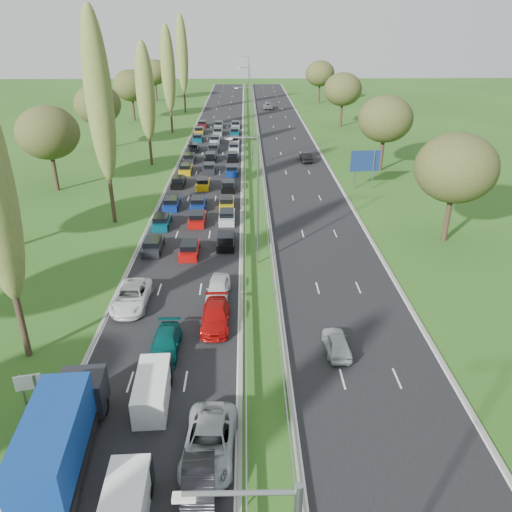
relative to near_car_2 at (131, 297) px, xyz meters
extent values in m
plane|color=#254D18|center=(10.27, 44.54, -0.80)|extent=(260.00, 260.00, 0.00)
cube|color=black|center=(3.52, 47.04, -0.80)|extent=(10.50, 215.00, 0.04)
cube|color=black|center=(17.02, 47.04, -0.80)|extent=(10.50, 215.00, 0.04)
cube|color=gray|center=(9.12, 47.04, -0.25)|extent=(0.06, 215.00, 0.32)
cube|color=gray|center=(11.42, 47.04, -0.25)|extent=(0.06, 215.00, 0.32)
cylinder|color=gray|center=(10.27, 7.54, 5.20)|extent=(0.18, 0.18, 12.00)
cylinder|color=gray|center=(10.27, 42.54, 5.20)|extent=(0.18, 0.18, 12.00)
cylinder|color=gray|center=(10.27, 77.54, 5.20)|extent=(0.18, 0.18, 12.00)
cylinder|color=gray|center=(10.27, 112.54, 5.20)|extent=(0.18, 0.18, 12.00)
cylinder|color=#2D2116|center=(-5.73, -6.46, 2.80)|extent=(0.44, 0.44, 7.20)
cylinder|color=#2D2116|center=(-5.73, 18.54, 3.16)|extent=(0.44, 0.44, 7.92)
ellipsoid|color=#58682C|center=(-5.73, 18.54, 12.84)|extent=(2.80, 2.80, 17.60)
cylinder|color=#2D2116|center=(-5.73, 43.54, 2.44)|extent=(0.44, 0.44, 6.48)
ellipsoid|color=#58682C|center=(-5.73, 43.54, 10.36)|extent=(2.80, 2.80, 14.40)
cylinder|color=#2D2116|center=(-5.73, 68.54, 2.80)|extent=(0.44, 0.44, 7.20)
ellipsoid|color=#58682C|center=(-5.73, 68.54, 11.60)|extent=(2.80, 2.80, 16.00)
cylinder|color=#2D2116|center=(-5.73, 93.54, 3.16)|extent=(0.44, 0.44, 7.92)
ellipsoid|color=#58682C|center=(-5.73, 93.54, 12.84)|extent=(2.80, 2.80, 17.60)
cylinder|color=#2D2116|center=(-16.23, 30.54, 1.62)|extent=(0.56, 0.56, 4.84)
ellipsoid|color=#38471E|center=(-16.23, 30.54, 6.90)|extent=(8.00, 8.00, 6.80)
cylinder|color=#2D2116|center=(-16.23, 54.54, 1.62)|extent=(0.56, 0.56, 4.84)
ellipsoid|color=#38471E|center=(-16.23, 54.54, 6.90)|extent=(8.00, 8.00, 6.80)
cylinder|color=#2D2116|center=(-16.23, 82.54, 1.62)|extent=(0.56, 0.56, 4.84)
ellipsoid|color=#38471E|center=(-16.23, 82.54, 6.90)|extent=(8.00, 8.00, 6.80)
cylinder|color=#2D2116|center=(-16.23, 114.54, 1.62)|extent=(0.56, 0.56, 4.84)
ellipsoid|color=#38471E|center=(-16.23, 114.54, 6.90)|extent=(8.00, 8.00, 6.80)
cylinder|color=#2D2116|center=(29.77, 12.54, 1.62)|extent=(0.56, 0.56, 4.84)
ellipsoid|color=#38471E|center=(29.77, 12.54, 6.90)|extent=(8.00, 8.00, 6.80)
cylinder|color=#2D2116|center=(29.77, 39.54, 1.62)|extent=(0.56, 0.56, 4.84)
ellipsoid|color=#38471E|center=(29.77, 39.54, 6.90)|extent=(8.00, 8.00, 6.80)
cylinder|color=#2D2116|center=(29.77, 74.54, 1.62)|extent=(0.56, 0.56, 4.84)
ellipsoid|color=#38471E|center=(29.77, 74.54, 6.90)|extent=(8.00, 8.00, 6.80)
cylinder|color=#2D2116|center=(29.77, 109.54, 1.62)|extent=(0.56, 0.56, 4.84)
ellipsoid|color=#38471E|center=(29.77, 109.54, 6.90)|extent=(8.00, 8.00, 6.80)
cube|color=black|center=(-0.04, 10.49, -0.36)|extent=(1.75, 4.00, 0.80)
cube|color=#053F4C|center=(-0.17, 17.08, -0.36)|extent=(1.75, 4.00, 0.80)
cube|color=navy|center=(0.13, 23.11, -0.36)|extent=(1.75, 4.00, 0.80)
cube|color=black|center=(-0.11, 32.11, -0.36)|extent=(1.75, 4.00, 0.80)
cube|color=#BF990C|center=(0.19, 38.64, -0.36)|extent=(1.75, 4.00, 0.80)
cube|color=black|center=(0.10, 45.14, -0.36)|extent=(1.75, 4.00, 0.80)
cube|color=black|center=(0.05, 52.61, -0.36)|extent=(1.75, 4.00, 0.80)
cube|color=#053F4C|center=(0.15, 60.68, -0.36)|extent=(1.75, 4.00, 0.80)
cube|color=#BF990C|center=(-0.14, 67.53, -0.36)|extent=(1.75, 4.00, 0.80)
cube|color=#590F14|center=(-0.07, 74.63, -0.36)|extent=(1.75, 4.00, 0.80)
cube|color=#A50C0A|center=(3.67, 9.56, -0.36)|extent=(1.75, 4.00, 0.80)
cube|color=#A50C0A|center=(3.71, 17.90, -0.36)|extent=(1.75, 4.00, 0.80)
cube|color=navy|center=(3.37, 23.13, -0.36)|extent=(1.75, 4.00, 0.80)
cube|color=#BF990C|center=(3.35, 31.31, -0.36)|extent=(1.75, 4.00, 0.80)
cube|color=black|center=(3.71, 39.11, -0.36)|extent=(1.75, 4.00, 0.80)
cube|color=black|center=(3.48, 45.85, -0.36)|extent=(1.75, 4.00, 0.80)
cube|color=black|center=(3.58, 52.08, -0.36)|extent=(1.75, 4.00, 0.80)
cube|color=#B2B7BC|center=(3.51, 58.98, -0.36)|extent=(1.75, 4.00, 0.80)
cube|color=slate|center=(3.69, 66.59, -0.36)|extent=(1.75, 4.00, 0.80)
cube|color=slate|center=(3.49, 73.79, -0.36)|extent=(1.75, 4.00, 0.80)
cube|color=black|center=(7.13, 11.61, -0.36)|extent=(1.75, 4.00, 0.80)
cube|color=#B2B7BC|center=(7.02, 18.48, -0.36)|extent=(1.75, 4.00, 0.80)
cube|color=#BF990C|center=(6.85, 23.26, -0.36)|extent=(1.75, 4.00, 0.80)
cube|color=black|center=(6.82, 30.07, -0.36)|extent=(1.75, 4.00, 0.80)
cube|color=navy|center=(7.13, 37.89, -0.36)|extent=(1.75, 4.00, 0.80)
cube|color=black|center=(7.07, 46.09, -0.36)|extent=(1.75, 4.00, 0.80)
cube|color=#B2B7BC|center=(7.15, 52.71, -0.36)|extent=(1.75, 4.00, 0.80)
cube|color=#B2B7BC|center=(7.14, 58.37, -0.36)|extent=(1.75, 4.00, 0.80)
cube|color=#053F4C|center=(7.05, 66.34, -0.36)|extent=(1.75, 4.00, 0.80)
cube|color=slate|center=(7.10, 73.90, -0.36)|extent=(1.75, 4.00, 0.80)
imported|color=white|center=(0.00, 0.00, 0.00)|extent=(2.64, 5.65, 1.56)
imported|color=#044948|center=(3.60, -6.28, -0.10)|extent=(1.91, 4.68, 1.36)
imported|color=black|center=(6.84, -18.11, -0.04)|extent=(1.80, 4.57, 1.48)
imported|color=#9EA2A7|center=(7.18, -15.39, 0.02)|extent=(2.97, 5.89, 1.60)
imported|color=#AB0B0A|center=(6.85, -3.00, -0.05)|extent=(2.09, 5.08, 1.47)
imported|color=silver|center=(6.86, 1.25, -0.02)|extent=(2.07, 4.59, 1.53)
imported|color=#B4BABE|center=(15.37, -6.46, -0.11)|extent=(1.68, 3.98, 1.34)
imported|color=black|center=(18.98, 44.91, -0.06)|extent=(1.70, 4.46, 1.45)
imported|color=slate|center=(15.20, 98.98, 0.01)|extent=(2.89, 5.80, 1.58)
cube|color=black|center=(-0.16, -15.62, -0.08)|extent=(2.42, 9.06, 0.50)
cube|color=navy|center=(-0.16, -16.73, 1.73)|extent=(2.52, 6.84, 2.62)
cube|color=silver|center=(-0.16, -20.12, 1.73)|extent=(2.46, 0.06, 2.52)
cube|color=black|center=(-0.16, -12.20, 0.77)|extent=(2.46, 2.21, 2.20)
cylinder|color=black|center=(-0.16, -12.30, -0.28)|extent=(2.11, 1.00, 1.00)
cylinder|color=black|center=(-0.16, -18.95, -0.28)|extent=(2.11, 1.00, 1.00)
cube|color=white|center=(3.68, -19.46, 0.20)|extent=(1.88, 4.70, 1.88)
cube|color=black|center=(3.68, -17.39, 0.11)|extent=(1.83, 0.75, 1.50)
cylinder|color=black|center=(2.88, -17.95, -0.46)|extent=(0.23, 0.64, 0.64)
cube|color=silver|center=(3.58, -11.40, 0.19)|extent=(1.85, 4.63, 1.85)
cube|color=black|center=(3.58, -9.36, 0.10)|extent=(1.81, 0.74, 1.48)
cylinder|color=black|center=(2.79, -9.92, -0.47)|extent=(0.23, 0.63, 0.63)
cylinder|color=black|center=(4.36, -12.88, -0.47)|extent=(0.23, 0.63, 0.63)
cylinder|color=gray|center=(-4.03, -11.30, 0.25)|extent=(0.16, 0.16, 2.10)
cylinder|color=gray|center=(-3.23, -11.30, 0.25)|extent=(0.16, 0.16, 2.10)
cube|color=silver|center=(-3.63, -11.30, 0.80)|extent=(1.48, 0.46, 1.00)
cylinder|color=gray|center=(23.97, 30.44, 1.80)|extent=(0.16, 0.16, 5.20)
cylinder|color=gray|center=(26.37, 30.44, 1.80)|extent=(0.16, 0.16, 5.20)
cube|color=navy|center=(25.17, 30.44, 3.00)|extent=(3.99, 0.44, 2.80)
camera|label=1|loc=(9.22, -34.73, 19.89)|focal=35.00mm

